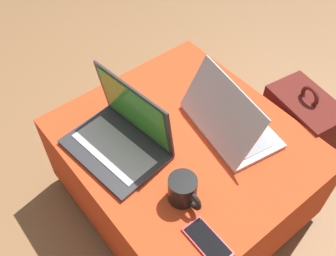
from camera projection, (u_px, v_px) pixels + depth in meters
ground_plane at (182, 198)px, 1.71m from camera, size 14.00×14.00×0.00m
ottoman at (184, 171)px, 1.55m from camera, size 0.85×0.76×0.41m
laptop_near at (122, 136)px, 1.34m from camera, size 0.37×0.28×0.25m
laptop_far at (228, 120)px, 1.40m from camera, size 0.38×0.28×0.21m
cell_phone at (207, 242)px, 1.15m from camera, size 0.16×0.07×0.01m
backpack at (296, 135)px, 1.68m from camera, size 0.31×0.27×0.49m
coffee_mug at (183, 190)px, 1.21m from camera, size 0.13×0.09×0.10m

